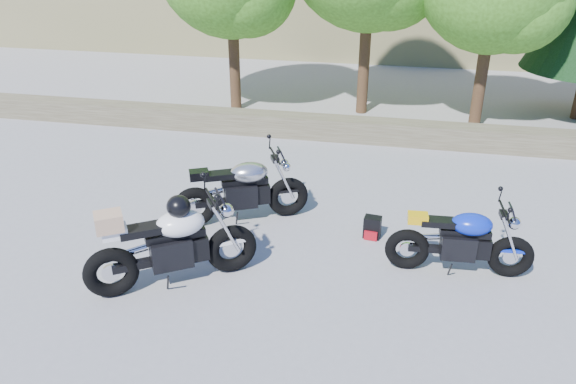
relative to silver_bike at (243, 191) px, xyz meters
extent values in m
plane|color=gray|center=(0.62, -1.29, -0.55)|extent=(90.00, 90.00, 0.00)
cube|color=brown|center=(0.62, 4.21, -0.30)|extent=(22.00, 0.55, 0.50)
cylinder|color=#382314|center=(-1.88, 5.91, 0.96)|extent=(0.28, 0.28, 3.02)
cylinder|color=#382314|center=(1.42, 6.31, 1.13)|extent=(0.28, 0.28, 3.36)
cylinder|color=#382314|center=(4.22, 5.71, 0.90)|extent=(0.28, 0.28, 2.91)
sphere|color=#376A17|center=(4.72, 5.41, 2.46)|extent=(2.29, 2.29, 2.29)
torus|color=black|center=(0.69, 0.33, -0.21)|extent=(0.70, 0.46, 0.70)
torus|color=black|center=(-0.72, -0.34, -0.21)|extent=(0.70, 0.46, 0.70)
cylinder|color=silver|center=(0.69, 0.33, -0.21)|extent=(0.24, 0.14, 0.24)
cylinder|color=silver|center=(-0.72, -0.34, -0.21)|extent=(0.24, 0.14, 0.24)
cube|color=black|center=(-0.03, -0.02, -0.08)|extent=(0.61, 0.52, 0.39)
cube|color=black|center=(0.03, 0.02, 0.16)|extent=(0.76, 0.49, 0.11)
ellipsoid|color=#B2B2B7|center=(0.10, 0.05, 0.32)|extent=(0.75, 0.65, 0.33)
cube|color=black|center=(-0.33, -0.16, 0.32)|extent=(0.60, 0.45, 0.10)
cube|color=black|center=(-0.62, -0.30, 0.36)|extent=(0.37, 0.33, 0.14)
cylinder|color=black|center=(0.50, 0.24, 0.57)|extent=(0.34, 0.66, 0.03)
sphere|color=silver|center=(0.65, 0.31, 0.38)|extent=(0.20, 0.20, 0.20)
torus|color=black|center=(0.25, -1.48, -0.19)|extent=(0.72, 0.55, 0.74)
torus|color=black|center=(-1.14, -2.38, -0.19)|extent=(0.72, 0.55, 0.74)
cylinder|color=silver|center=(0.25, -1.48, -0.19)|extent=(0.24, 0.18, 0.25)
cylinder|color=silver|center=(-1.14, -2.38, -0.19)|extent=(0.24, 0.18, 0.25)
cube|color=black|center=(-0.46, -1.94, -0.05)|extent=(0.65, 0.59, 0.41)
cube|color=black|center=(-0.39, -1.90, 0.20)|extent=(0.77, 0.59, 0.11)
ellipsoid|color=white|center=(-0.33, -1.86, 0.36)|extent=(0.80, 0.73, 0.35)
cube|color=black|center=(-0.75, -2.13, 0.36)|extent=(0.62, 0.52, 0.10)
cube|color=white|center=(-1.04, -2.32, 0.41)|extent=(0.39, 0.37, 0.15)
cylinder|color=black|center=(0.06, -1.61, 0.63)|extent=(0.44, 0.66, 0.04)
sphere|color=silver|center=(0.21, -1.51, 0.43)|extent=(0.21, 0.21, 0.21)
ellipsoid|color=black|center=(-0.33, -1.86, 0.62)|extent=(0.45, 0.46, 0.31)
cube|color=tan|center=(-1.08, -2.35, 0.57)|extent=(0.45, 0.44, 0.23)
torus|color=black|center=(4.12, -0.82, -0.24)|extent=(0.64, 0.20, 0.64)
torus|color=black|center=(2.70, -0.91, -0.24)|extent=(0.64, 0.20, 0.64)
cylinder|color=silver|center=(4.12, -0.82, -0.24)|extent=(0.22, 0.05, 0.22)
cylinder|color=silver|center=(2.70, -0.91, -0.24)|extent=(0.22, 0.05, 0.22)
cube|color=black|center=(3.39, -0.87, -0.12)|extent=(0.49, 0.33, 0.36)
cube|color=black|center=(3.46, -0.86, 0.10)|extent=(0.70, 0.20, 0.10)
ellipsoid|color=#0B24B2|center=(3.53, -0.86, 0.24)|extent=(0.59, 0.42, 0.30)
cube|color=black|center=(3.09, -0.88, 0.24)|extent=(0.51, 0.25, 0.09)
cube|color=#D7A30B|center=(2.80, -0.90, 0.28)|extent=(0.29, 0.22, 0.13)
cylinder|color=black|center=(3.93, -0.83, 0.47)|extent=(0.07, 0.66, 0.03)
sphere|color=silver|center=(4.08, -0.82, 0.30)|extent=(0.18, 0.18, 0.18)
cube|color=black|center=(2.16, -0.12, -0.37)|extent=(0.29, 0.22, 0.36)
cube|color=#A30D19|center=(2.14, -0.23, -0.47)|extent=(0.21, 0.06, 0.15)
camera|label=1|loc=(2.42, -7.98, 4.03)|focal=35.00mm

